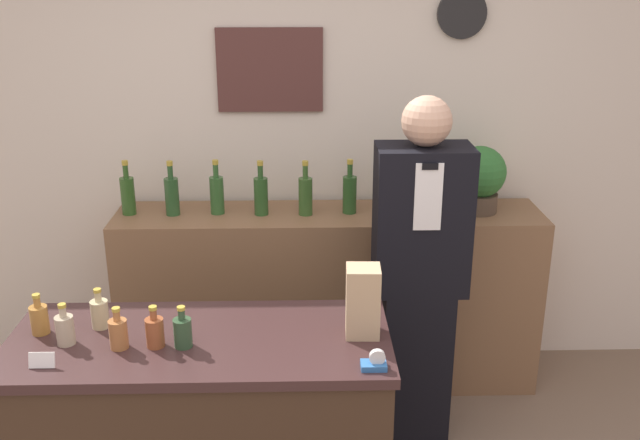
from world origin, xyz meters
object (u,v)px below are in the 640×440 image
at_px(potted_plant, 480,177).
at_px(paper_bag, 363,301).
at_px(tape_dispenser, 375,363).
at_px(shopkeeper, 419,277).

bearing_deg(potted_plant, paper_bag, -120.72).
bearing_deg(tape_dispenser, shopkeeper, 71.88).
relative_size(potted_plant, tape_dispenser, 3.97).
distance_m(potted_plant, paper_bag, 1.41).
xyz_separation_m(shopkeeper, tape_dispenser, (-0.30, -0.92, 0.10)).
height_order(shopkeeper, potted_plant, shopkeeper).
height_order(paper_bag, tape_dispenser, paper_bag).
height_order(shopkeeper, paper_bag, shopkeeper).
bearing_deg(shopkeeper, potted_plant, 53.47).
relative_size(potted_plant, paper_bag, 1.30).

